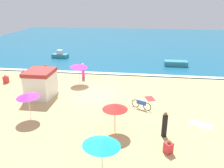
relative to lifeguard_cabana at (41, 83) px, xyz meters
The scene contains 20 objects.
ground_plane 5.24m from the lifeguard_cabana, 12.16° to the left, with size 60.00×60.00×0.00m, color #D8B775.
ocean_water 29.52m from the lifeguard_cabana, 80.31° to the left, with size 60.00×44.00×0.10m, color #196084.
wave_breaker_foam 8.97m from the lifeguard_cabana, 56.04° to the left, with size 57.00×0.70×0.01m, color white.
lifeguard_cabana is the anchor object (origin of this frame).
beach_umbrella_0 4.66m from the lifeguard_cabana, 55.21° to the left, with size 2.73×2.72×2.26m.
beach_umbrella_1 4.20m from the lifeguard_cabana, 77.83° to the right, with size 2.42×2.42×2.11m.
beach_umbrella_3 9.12m from the lifeguard_cabana, 33.77° to the right, with size 1.98×1.98×2.15m.
beach_umbrella_4 11.54m from the lifeguard_cabana, 50.53° to the right, with size 2.87×2.87×2.08m.
parked_bicycle 9.49m from the lifeguard_cabana, ahead, with size 1.65×0.87×0.76m.
beachgoer_0 13.06m from the lifeguard_cabana, 32.32° to the right, with size 0.63×0.63×0.89m.
beachgoer_2 5.19m from the lifeguard_cabana, 122.52° to the left, with size 0.43×0.43×1.72m.
beachgoer_3 6.28m from the lifeguard_cabana, 151.41° to the left, with size 0.56×0.56×0.94m.
beachgoer_5 12.09m from the lifeguard_cabana, 25.54° to the right, with size 0.45×0.45×1.80m.
beachgoer_6 4.82m from the lifeguard_cabana, 107.78° to the left, with size 0.49×0.49×1.79m.
beachgoer_8 6.15m from the lifeguard_cabana, 64.94° to the left, with size 0.40×0.40×1.77m.
beachgoer_9 7.03m from the lifeguard_cabana, 130.77° to the left, with size 0.49×0.49×0.83m.
beach_towel_0 10.25m from the lifeguard_cabana, ahead, with size 1.06×1.30×0.01m.
beach_towel_1 14.21m from the lifeguard_cabana, 13.73° to the right, with size 1.83×1.46×0.01m.
small_boat_0 14.48m from the lifeguard_cabana, 102.93° to the left, with size 2.49×1.28×1.18m.
small_boat_1 18.29m from the lifeguard_cabana, 40.62° to the left, with size 3.06×1.30×0.65m.
Camera 1 is at (4.17, -19.56, 8.72)m, focal length 36.07 mm.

